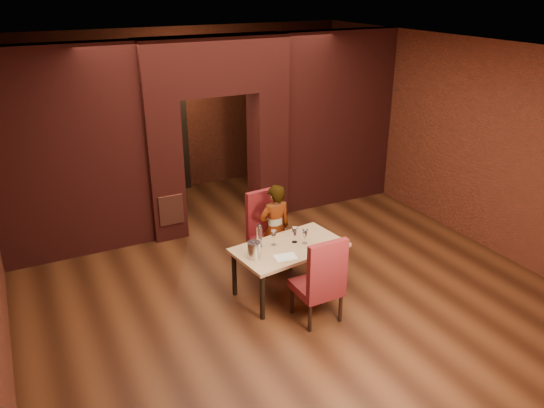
{
  "coord_description": "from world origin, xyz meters",
  "views": [
    {
      "loc": [
        -3.07,
        -6.05,
        4.01
      ],
      "look_at": [
        0.02,
        0.0,
        1.12
      ],
      "focal_mm": 35.0,
      "sensor_mm": 36.0,
      "label": 1
    }
  ],
  "objects": [
    {
      "name": "lintel",
      "position": [
        0.0,
        2.0,
        2.75
      ],
      "size": [
        2.45,
        0.55,
        0.9
      ],
      "primitive_type": "cube",
      "color": "maroon",
      "rests_on": "ground"
    },
    {
      "name": "ceiling",
      "position": [
        0.0,
        0.0,
        3.2
      ],
      "size": [
        7.0,
        8.0,
        0.04
      ],
      "primitive_type": "cube",
      "color": "silver",
      "rests_on": "ground"
    },
    {
      "name": "rear_door",
      "position": [
        -0.4,
        3.94,
        1.05
      ],
      "size": [
        0.9,
        0.08,
        2.1
      ],
      "primitive_type": "cube",
      "color": "black",
      "rests_on": "ground"
    },
    {
      "name": "chair_near",
      "position": [
        0.02,
        -1.22,
        0.59
      ],
      "size": [
        0.54,
        0.54,
        1.17
      ],
      "primitive_type": "cube",
      "rotation": [
        0.0,
        0.0,
        3.15
      ],
      "color": "maroon",
      "rests_on": "ground"
    },
    {
      "name": "person_seated",
      "position": [
        0.1,
        0.08,
        0.68
      ],
      "size": [
        0.5,
        0.33,
        1.36
      ],
      "primitive_type": "imported",
      "rotation": [
        0.0,
        0.0,
        3.16
      ],
      "color": "silver",
      "rests_on": "ground"
    },
    {
      "name": "wall_front",
      "position": [
        0.0,
        -4.0,
        1.6
      ],
      "size": [
        7.0,
        0.04,
        3.2
      ],
      "primitive_type": "cube",
      "color": "maroon",
      "rests_on": "ground"
    },
    {
      "name": "wine_glass_a",
      "position": [
        -0.15,
        -0.39,
        0.8
      ],
      "size": [
        0.09,
        0.09,
        0.21
      ],
      "primitive_type": null,
      "color": "silver",
      "rests_on": "dining_table"
    },
    {
      "name": "tasting_sheet",
      "position": [
        -0.17,
        -0.77,
        0.7
      ],
      "size": [
        0.31,
        0.24,
        0.0
      ],
      "primitive_type": "cube",
      "rotation": [
        0.0,
        0.0,
        -0.15
      ],
      "color": "white",
      "rests_on": "dining_table"
    },
    {
      "name": "vent_panel",
      "position": [
        -0.95,
        1.71,
        0.55
      ],
      "size": [
        0.4,
        0.03,
        0.5
      ],
      "primitive_type": "cube",
      "color": "#98412C",
      "rests_on": "ground"
    },
    {
      "name": "potted_plant",
      "position": [
        0.76,
        0.17,
        0.21
      ],
      "size": [
        0.5,
        0.49,
        0.42
      ],
      "primitive_type": "imported",
      "rotation": [
        0.0,
        0.0,
        0.63
      ],
      "color": "#307225",
      "rests_on": "ground"
    },
    {
      "name": "dining_table",
      "position": [
        0.02,
        -0.52,
        0.35
      ],
      "size": [
        1.58,
        1.02,
        0.7
      ],
      "primitive_type": "cube",
      "rotation": [
        0.0,
        0.0,
        0.13
      ],
      "color": "tan",
      "rests_on": "ground"
    },
    {
      "name": "wing_wall_right",
      "position": [
        2.36,
        2.0,
        1.6
      ],
      "size": [
        2.28,
        0.35,
        3.2
      ],
      "primitive_type": "cube",
      "color": "maroon",
      "rests_on": "ground"
    },
    {
      "name": "rear_door_frame",
      "position": [
        -0.4,
        3.9,
        1.05
      ],
      "size": [
        1.02,
        0.04,
        2.22
      ],
      "primitive_type": "cube",
      "color": "black",
      "rests_on": "ground"
    },
    {
      "name": "pillar_left",
      "position": [
        -0.95,
        2.0,
        1.15
      ],
      "size": [
        0.55,
        0.55,
        2.3
      ],
      "primitive_type": "cube",
      "color": "maroon",
      "rests_on": "ground"
    },
    {
      "name": "floor",
      "position": [
        0.0,
        0.0,
        0.0
      ],
      "size": [
        8.0,
        8.0,
        0.0
      ],
      "primitive_type": "plane",
      "color": "#4B2512",
      "rests_on": "ground"
    },
    {
      "name": "wall_right",
      "position": [
        3.5,
        0.0,
        1.6
      ],
      "size": [
        0.04,
        8.0,
        3.2
      ],
      "primitive_type": "cube",
      "color": "maroon",
      "rests_on": "ground"
    },
    {
      "name": "water_bottle",
      "position": [
        -0.34,
        -0.34,
        0.86
      ],
      "size": [
        0.07,
        0.07,
        0.32
      ],
      "primitive_type": "cylinder",
      "color": "white",
      "rests_on": "dining_table"
    },
    {
      "name": "wine_glass_b",
      "position": [
        0.14,
        -0.45,
        0.81
      ],
      "size": [
        0.09,
        0.09,
        0.22
      ],
      "primitive_type": null,
      "color": "white",
      "rests_on": "dining_table"
    },
    {
      "name": "wine_bucket",
      "position": [
        -0.54,
        -0.59,
        0.81
      ],
      "size": [
        0.18,
        0.18,
        0.22
      ],
      "primitive_type": "cylinder",
      "color": "silver",
      "rests_on": "dining_table"
    },
    {
      "name": "wing_wall_left",
      "position": [
        -2.36,
        2.0,
        1.6
      ],
      "size": [
        2.28,
        0.35,
        3.2
      ],
      "primitive_type": "cube",
      "color": "maroon",
      "rests_on": "ground"
    },
    {
      "name": "wine_glass_c",
      "position": [
        0.24,
        -0.54,
        0.8
      ],
      "size": [
        0.09,
        0.09,
        0.21
      ],
      "primitive_type": null,
      "color": "white",
      "rests_on": "dining_table"
    },
    {
      "name": "wall_back",
      "position": [
        0.0,
        4.0,
        1.6
      ],
      "size": [
        7.0,
        0.04,
        3.2
      ],
      "primitive_type": "cube",
      "color": "maroon",
      "rests_on": "ground"
    },
    {
      "name": "chair_far",
      "position": [
        0.09,
        0.19,
        0.58
      ],
      "size": [
        0.58,
        0.58,
        1.17
      ],
      "primitive_type": "cube",
      "rotation": [
        0.0,
        0.0,
        0.1
      ],
      "color": "maroon",
      "rests_on": "ground"
    },
    {
      "name": "pillar_right",
      "position": [
        0.95,
        2.0,
        1.15
      ],
      "size": [
        0.55,
        0.55,
        2.3
      ],
      "primitive_type": "cube",
      "color": "maroon",
      "rests_on": "ground"
    }
  ]
}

